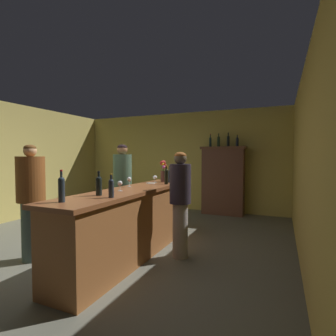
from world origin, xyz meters
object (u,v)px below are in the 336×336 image
at_px(wine_bottle_pinot, 61,188).
at_px(wine_glass_front, 129,180).
at_px(wine_bottle_merlot, 111,187).
at_px(wine_glass_mid, 120,184).
at_px(patron_by_cabinet, 123,185).
at_px(bar_counter, 133,222).
at_px(display_bottle_midleft, 219,141).
at_px(wine_bottle_chardonnay, 99,185).
at_px(patron_tall, 31,198).
at_px(wine_bottle_malbec, 166,176).
at_px(display_bottle_center, 228,140).
at_px(display_bottle_left, 210,141).
at_px(bartender, 180,199).
at_px(display_bottle_midright, 237,141).
at_px(wine_bottle_syrah, 170,175).
at_px(cheese_plate, 151,183).
at_px(display_cabinet, 223,179).
at_px(flower_arrangement, 164,172).
at_px(wine_glass_rear, 155,177).

bearing_deg(wine_bottle_pinot, wine_glass_front, 93.74).
bearing_deg(wine_bottle_pinot, wine_bottle_merlot, 56.97).
height_order(wine_glass_mid, patron_by_cabinet, patron_by_cabinet).
bearing_deg(patron_by_cabinet, wine_bottle_merlot, -15.03).
distance_m(bar_counter, display_bottle_midleft, 3.54).
xyz_separation_m(wine_bottle_chardonnay, wine_glass_front, (-0.15, 0.91, -0.02)).
distance_m(wine_bottle_chardonnay, patron_tall, 1.21).
xyz_separation_m(wine_bottle_pinot, wine_bottle_malbec, (0.28, 1.98, -0.00)).
bearing_deg(patron_tall, wine_bottle_merlot, -16.30).
bearing_deg(display_bottle_center, display_bottle_left, 180.00).
height_order(display_bottle_center, patron_by_cabinet, display_bottle_center).
distance_m(wine_bottle_merlot, bartender, 1.15).
bearing_deg(display_bottle_midright, patron_tall, -118.91).
distance_m(wine_bottle_merlot, display_bottle_midleft, 4.12).
height_order(wine_bottle_syrah, cheese_plate, wine_bottle_syrah).
distance_m(cheese_plate, patron_by_cabinet, 0.64).
bearing_deg(wine_bottle_merlot, wine_glass_mid, 114.17).
bearing_deg(wine_bottle_syrah, wine_bottle_chardonnay, -95.71).
distance_m(wine_bottle_pinot, display_bottle_midright, 4.66).
height_order(wine_glass_front, display_bottle_center, display_bottle_center).
relative_size(display_bottle_midleft, bartender, 0.22).
distance_m(bar_counter, patron_by_cabinet, 1.15).
bearing_deg(display_bottle_midright, patron_by_cabinet, -124.60).
bearing_deg(wine_bottle_merlot, bartender, 66.42).
height_order(wine_bottle_chardonnay, wine_bottle_merlot, wine_bottle_chardonnay).
bearing_deg(display_bottle_midleft, display_bottle_left, 180.00).
xyz_separation_m(wine_glass_mid, patron_by_cabinet, (-0.69, 1.09, -0.16)).
bearing_deg(bartender, wine_bottle_malbec, -41.77).
relative_size(wine_bottle_pinot, patron_tall, 0.21).
relative_size(display_bottle_left, display_bottle_midright, 1.09).
distance_m(bar_counter, wine_glass_mid, 0.66).
height_order(wine_bottle_merlot, display_bottle_left, display_bottle_left).
distance_m(display_cabinet, wine_bottle_pinot, 4.55).
xyz_separation_m(display_bottle_left, display_bottle_center, (0.45, 0.00, 0.01)).
bearing_deg(wine_glass_mid, display_bottle_center, 77.54).
xyz_separation_m(wine_glass_front, display_bottle_midright, (1.15, 3.06, 0.73)).
xyz_separation_m(cheese_plate, patron_by_cabinet, (-0.63, 0.08, -0.07)).
height_order(display_cabinet, wine_bottle_pinot, display_cabinet).
xyz_separation_m(wine_bottle_syrah, patron_by_cabinet, (-0.86, -0.22, -0.19)).
bearing_deg(flower_arrangement, display_bottle_left, 81.42).
relative_size(bar_counter, wine_bottle_chardonnay, 10.42).
relative_size(wine_glass_front, display_bottle_center, 0.44).
xyz_separation_m(bar_counter, wine_bottle_chardonnay, (-0.03, -0.73, 0.62)).
xyz_separation_m(wine_bottle_pinot, display_bottle_center, (0.84, 4.49, 0.71)).
bearing_deg(display_cabinet, patron_tall, -115.08).
bearing_deg(display_bottle_left, display_bottle_midleft, 0.00).
height_order(display_cabinet, wine_glass_mid, display_cabinet).
height_order(wine_bottle_malbec, wine_glass_rear, wine_bottle_malbec).
relative_size(flower_arrangement, patron_by_cabinet, 0.24).
bearing_deg(patron_by_cabinet, display_bottle_midleft, 108.46).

